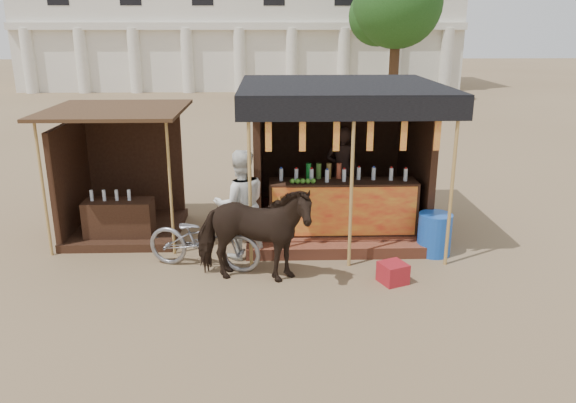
% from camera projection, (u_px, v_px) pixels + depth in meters
% --- Properties ---
extents(ground, '(120.00, 120.00, 0.00)m').
position_uv_depth(ground, '(292.00, 312.00, 7.73)').
color(ground, '#846B4C').
rests_on(ground, ground).
extents(main_stall, '(3.60, 3.61, 2.78)m').
position_uv_depth(main_stall, '(338.00, 177.00, 10.65)').
color(main_stall, brown).
rests_on(main_stall, ground).
extents(secondary_stall, '(2.40, 2.40, 2.38)m').
position_uv_depth(secondary_stall, '(116.00, 189.00, 10.46)').
color(secondary_stall, '#362013').
rests_on(secondary_stall, ground).
extents(cow, '(1.93, 1.09, 1.55)m').
position_uv_depth(cow, '(253.00, 234.00, 8.45)').
color(cow, black).
rests_on(cow, ground).
extents(motorbike, '(2.01, 1.17, 1.00)m').
position_uv_depth(motorbike, '(204.00, 239.00, 9.01)').
color(motorbike, gray).
rests_on(motorbike, ground).
extents(bystander, '(1.02, 0.87, 1.86)m').
position_uv_depth(bystander, '(241.00, 204.00, 9.33)').
color(bystander, white).
rests_on(bystander, ground).
extents(blue_barrel, '(0.73, 0.73, 0.73)m').
position_uv_depth(blue_barrel, '(434.00, 234.00, 9.60)').
color(blue_barrel, '#184EB6').
rests_on(blue_barrel, ground).
extents(red_crate, '(0.49, 0.49, 0.32)m').
position_uv_depth(red_crate, '(393.00, 273.00, 8.58)').
color(red_crate, maroon).
rests_on(red_crate, ground).
extents(cooler, '(0.72, 0.57, 0.46)m').
position_uv_depth(cooler, '(399.00, 229.00, 10.20)').
color(cooler, '#186F33').
rests_on(cooler, ground).
extents(background_building, '(26.00, 7.45, 8.18)m').
position_uv_depth(background_building, '(242.00, 21.00, 35.00)').
color(background_building, silver).
rests_on(background_building, ground).
extents(tree, '(4.50, 4.40, 7.00)m').
position_uv_depth(tree, '(393.00, 6.00, 27.61)').
color(tree, '#382314').
rests_on(tree, ground).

